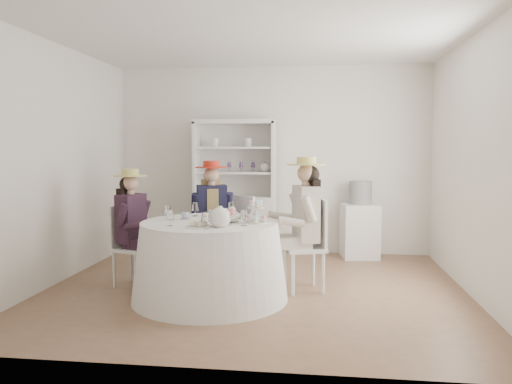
# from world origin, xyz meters

# --- Properties ---
(ground) EXTENTS (4.50, 4.50, 0.00)m
(ground) POSITION_xyz_m (0.00, 0.00, 0.00)
(ground) COLOR brown
(ground) RESTS_ON ground
(ceiling) EXTENTS (4.50, 4.50, 0.00)m
(ceiling) POSITION_xyz_m (0.00, 0.00, 2.70)
(ceiling) COLOR white
(ceiling) RESTS_ON wall_back
(wall_back) EXTENTS (4.50, 0.00, 4.50)m
(wall_back) POSITION_xyz_m (0.00, 2.00, 1.35)
(wall_back) COLOR white
(wall_back) RESTS_ON ground
(wall_front) EXTENTS (4.50, 0.00, 4.50)m
(wall_front) POSITION_xyz_m (0.00, -2.00, 1.35)
(wall_front) COLOR white
(wall_front) RESTS_ON ground
(wall_left) EXTENTS (0.00, 4.50, 4.50)m
(wall_left) POSITION_xyz_m (-2.25, 0.00, 1.35)
(wall_left) COLOR white
(wall_left) RESTS_ON ground
(wall_right) EXTENTS (0.00, 4.50, 4.50)m
(wall_right) POSITION_xyz_m (2.25, 0.00, 1.35)
(wall_right) COLOR white
(wall_right) RESTS_ON ground
(tea_table) EXTENTS (1.58, 1.58, 0.79)m
(tea_table) POSITION_xyz_m (-0.41, -0.40, 0.39)
(tea_table) COLOR white
(tea_table) RESTS_ON ground
(hutch) EXTENTS (1.24, 0.70, 1.92)m
(hutch) POSITION_xyz_m (-0.49, 1.70, 0.68)
(hutch) COLOR silver
(hutch) RESTS_ON ground
(side_table) EXTENTS (0.54, 0.54, 0.75)m
(side_table) POSITION_xyz_m (1.25, 1.75, 0.38)
(side_table) COLOR silver
(side_table) RESTS_ON ground
(hatbox) EXTENTS (0.40, 0.40, 0.32)m
(hatbox) POSITION_xyz_m (1.25, 1.75, 0.91)
(hatbox) COLOR black
(hatbox) RESTS_ON side_table
(guest_left) EXTENTS (0.53, 0.49, 1.30)m
(guest_left) POSITION_xyz_m (-1.35, -0.03, 0.73)
(guest_left) COLOR silver
(guest_left) RESTS_ON ground
(guest_mid) EXTENTS (0.52, 0.57, 1.38)m
(guest_mid) POSITION_xyz_m (-0.60, 0.60, 0.78)
(guest_mid) COLOR silver
(guest_mid) RESTS_ON ground
(guest_right) EXTENTS (0.59, 0.54, 1.44)m
(guest_right) POSITION_xyz_m (0.52, 0.00, 0.81)
(guest_right) COLOR silver
(guest_right) RESTS_ON ground
(spare_chair) EXTENTS (0.55, 0.55, 0.95)m
(spare_chair) POSITION_xyz_m (-0.17, 0.83, 0.51)
(spare_chair) COLOR silver
(spare_chair) RESTS_ON ground
(teacup_a) EXTENTS (0.09, 0.09, 0.07)m
(teacup_a) POSITION_xyz_m (-0.69, -0.28, 0.82)
(teacup_a) COLOR white
(teacup_a) RESTS_ON tea_table
(teacup_b) EXTENTS (0.08, 0.08, 0.07)m
(teacup_b) POSITION_xyz_m (-0.45, -0.11, 0.83)
(teacup_b) COLOR white
(teacup_b) RESTS_ON tea_table
(teacup_c) EXTENTS (0.09, 0.09, 0.07)m
(teacup_c) POSITION_xyz_m (-0.20, -0.22, 0.83)
(teacup_c) COLOR white
(teacup_c) RESTS_ON tea_table
(flower_bowl) EXTENTS (0.23, 0.23, 0.05)m
(flower_bowl) POSITION_xyz_m (-0.18, -0.41, 0.82)
(flower_bowl) COLOR white
(flower_bowl) RESTS_ON tea_table
(flower_arrangement) EXTENTS (0.20, 0.20, 0.08)m
(flower_arrangement) POSITION_xyz_m (-0.21, -0.48, 0.89)
(flower_arrangement) COLOR pink
(flower_arrangement) RESTS_ON tea_table
(table_teapot) EXTENTS (0.28, 0.20, 0.21)m
(table_teapot) POSITION_xyz_m (-0.23, -0.74, 0.88)
(table_teapot) COLOR white
(table_teapot) RESTS_ON tea_table
(sandwich_plate) EXTENTS (0.25, 0.25, 0.06)m
(sandwich_plate) POSITION_xyz_m (-0.43, -0.76, 0.81)
(sandwich_plate) COLOR white
(sandwich_plate) RESTS_ON tea_table
(cupcake_stand) EXTENTS (0.23, 0.23, 0.22)m
(cupcake_stand) POSITION_xyz_m (0.07, -0.43, 0.87)
(cupcake_stand) COLOR white
(cupcake_stand) RESTS_ON tea_table
(stemware_set) EXTENTS (0.95, 0.95, 0.15)m
(stemware_set) POSITION_xyz_m (-0.41, -0.40, 0.87)
(stemware_set) COLOR white
(stemware_set) RESTS_ON tea_table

